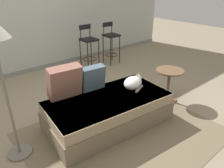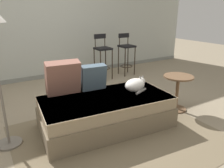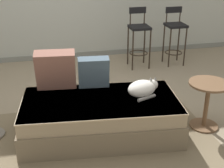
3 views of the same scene
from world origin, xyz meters
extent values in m
plane|color=gray|center=(0.00, 0.00, 0.00)|extent=(16.00, 16.00, 0.00)
cube|color=#B7BCB2|center=(0.00, 2.25, 1.30)|extent=(8.00, 0.10, 2.60)
cube|color=gray|center=(0.00, 2.20, 0.04)|extent=(8.00, 0.02, 0.09)
cube|color=#75664C|center=(0.00, -0.70, 0.00)|extent=(2.36, 1.96, 0.01)
cube|color=#766750|center=(0.00, -0.40, 0.13)|extent=(1.74, 1.02, 0.26)
cube|color=#9E896B|center=(0.00, -0.40, 0.34)|extent=(1.70, 0.98, 0.16)
cube|color=tan|center=(0.00, -0.40, 0.41)|extent=(1.71, 0.99, 0.02)
cube|color=#936051|center=(-0.42, -0.03, 0.65)|extent=(0.45, 0.28, 0.45)
cube|color=#4C6070|center=(-0.01, -0.07, 0.60)|extent=(0.36, 0.20, 0.36)
ellipsoid|color=white|center=(0.45, -0.41, 0.50)|extent=(0.39, 0.34, 0.17)
sphere|color=white|center=(0.58, -0.38, 0.52)|extent=(0.11, 0.11, 0.11)
cone|color=gray|center=(0.56, -0.38, 0.60)|extent=(0.03, 0.03, 0.04)
cone|color=gray|center=(0.61, -0.38, 0.60)|extent=(0.03, 0.03, 0.04)
cylinder|color=gray|center=(0.47, -0.52, 0.44)|extent=(0.22, 0.11, 0.04)
cylinder|color=#2D2319|center=(0.87, 1.34, 0.33)|extent=(0.02, 0.02, 0.66)
cylinder|color=#2D2319|center=(1.16, 1.34, 0.33)|extent=(0.02, 0.02, 0.66)
cylinder|color=#2D2319|center=(0.87, 1.63, 0.33)|extent=(0.02, 0.02, 0.66)
cylinder|color=#2D2319|center=(1.16, 1.63, 0.33)|extent=(0.02, 0.02, 0.66)
torus|color=#2D2319|center=(1.01, 1.48, 0.24)|extent=(0.31, 0.31, 0.02)
cube|color=black|center=(1.01, 1.48, 0.68)|extent=(0.32, 0.32, 0.04)
cylinder|color=#2D2319|center=(0.89, 1.61, 0.79)|extent=(0.02, 0.02, 0.27)
cylinder|color=#2D2319|center=(1.13, 1.61, 0.79)|extent=(0.02, 0.02, 0.27)
cube|color=black|center=(1.01, 1.61, 0.93)|extent=(0.28, 0.03, 0.10)
cylinder|color=#2D2319|center=(1.51, 1.35, 0.33)|extent=(0.02, 0.02, 0.66)
cylinder|color=#2D2319|center=(1.78, 1.35, 0.33)|extent=(0.02, 0.02, 0.66)
cylinder|color=#2D2319|center=(1.51, 1.62, 0.33)|extent=(0.02, 0.02, 0.66)
cylinder|color=#2D2319|center=(1.78, 1.62, 0.33)|extent=(0.02, 0.02, 0.66)
torus|color=#2D2319|center=(1.64, 1.48, 0.20)|extent=(0.29, 0.29, 0.02)
cube|color=black|center=(1.64, 1.48, 0.68)|extent=(0.32, 0.32, 0.04)
cylinder|color=#2D2319|center=(1.52, 1.61, 0.78)|extent=(0.02, 0.02, 0.25)
cylinder|color=#2D2319|center=(1.76, 1.61, 0.78)|extent=(0.02, 0.02, 0.25)
cube|color=black|center=(1.64, 1.61, 0.91)|extent=(0.28, 0.03, 0.10)
cylinder|color=brown|center=(1.18, -0.52, 0.26)|extent=(0.05, 0.05, 0.52)
cylinder|color=brown|center=(1.18, -0.52, 0.01)|extent=(0.32, 0.32, 0.02)
cylinder|color=brown|center=(1.18, -0.52, 0.53)|extent=(0.44, 0.44, 0.02)
cylinder|color=slate|center=(-1.17, -0.18, 0.01)|extent=(0.28, 0.28, 0.02)
cylinder|color=slate|center=(-1.17, -0.18, 0.68)|extent=(0.03, 0.03, 1.36)
camera|label=1|loc=(-1.61, -2.37, 1.84)|focal=35.00mm
camera|label=2|loc=(-1.28, -2.64, 1.47)|focal=35.00mm
camera|label=3|loc=(-0.53, -3.27, 1.90)|focal=50.00mm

